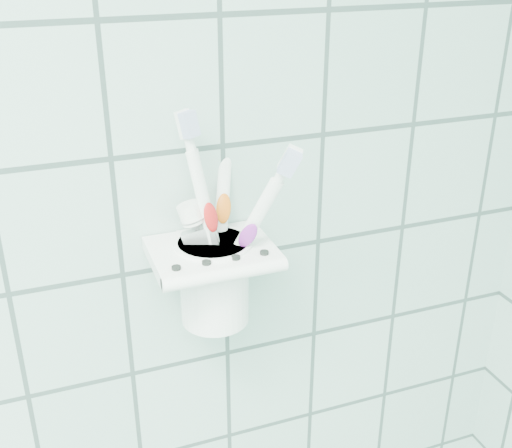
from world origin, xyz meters
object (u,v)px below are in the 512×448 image
holder_bracket (211,254)px  toothbrush_blue (213,220)px  toothbrush_pink (229,219)px  toothbrush_orange (204,213)px  cup (214,278)px  toothpaste_tube (227,252)px

holder_bracket → toothbrush_blue: (0.00, -0.00, 0.04)m
holder_bracket → toothbrush_pink: size_ratio=0.55×
toothbrush_orange → toothbrush_pink: bearing=-38.6°
toothbrush_pink → toothbrush_orange: toothbrush_pink is taller
holder_bracket → toothbrush_pink: 0.04m
toothbrush_blue → toothbrush_pink: bearing=-5.5°
cup → toothpaste_tube: (0.01, -0.01, 0.03)m
toothbrush_pink → toothbrush_blue: (-0.02, 0.00, -0.00)m
toothbrush_pink → toothbrush_orange: (-0.02, 0.03, -0.00)m
holder_bracket → toothbrush_orange: toothbrush_orange is taller
holder_bracket → toothbrush_blue: size_ratio=0.56×
toothbrush_blue → toothpaste_tube: toothbrush_blue is taller
holder_bracket → toothpaste_tube: (0.01, -0.01, 0.00)m
holder_bracket → toothbrush_pink: (0.02, -0.01, 0.04)m
toothbrush_orange → toothpaste_tube: bearing=-41.6°
cup → toothbrush_blue: 0.07m
cup → toothbrush_pink: toothbrush_pink is taller
holder_bracket → toothbrush_orange: 0.04m
cup → toothpaste_tube: bearing=-42.2°
toothbrush_pink → toothbrush_blue: size_ratio=1.02×
toothpaste_tube → toothbrush_blue: bearing=-170.5°
holder_bracket → toothbrush_pink: toothbrush_pink is taller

